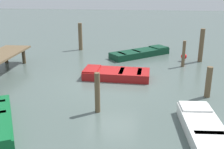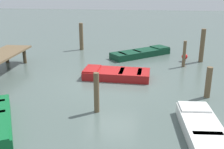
{
  "view_description": "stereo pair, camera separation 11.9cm",
  "coord_description": "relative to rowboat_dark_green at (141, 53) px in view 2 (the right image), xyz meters",
  "views": [
    {
      "loc": [
        -12.19,
        -1.6,
        4.44
      ],
      "look_at": [
        0.0,
        0.0,
        0.35
      ],
      "focal_mm": 43.24,
      "sensor_mm": 36.0,
      "label": 1
    },
    {
      "loc": [
        -12.17,
        -1.72,
        4.44
      ],
      "look_at": [
        0.0,
        0.0,
        0.35
      ],
      "focal_mm": 43.24,
      "sensor_mm": 36.0,
      "label": 2
    }
  ],
  "objects": [
    {
      "name": "ground_plane",
      "position": [
        -5.1,
        1.21,
        -0.22
      ],
      "size": [
        80.0,
        80.0,
        0.0
      ],
      "primitive_type": "plane",
      "color": "#4C5B56"
    },
    {
      "name": "rowboat_dark_green",
      "position": [
        0.0,
        0.0,
        0.0
      ],
      "size": [
        3.56,
        3.91,
        0.46
      ],
      "rotation": [
        0.0,
        0.0,
        5.42
      ],
      "color": "#0C3823",
      "rests_on": "ground_plane"
    },
    {
      "name": "rowboat_red",
      "position": [
        -4.56,
        1.08,
        0.0
      ],
      "size": [
        1.52,
        3.28,
        0.46
      ],
      "rotation": [
        0.0,
        0.0,
        1.55
      ],
      "color": "maroon",
      "rests_on": "ground_plane"
    },
    {
      "name": "rowboat_white",
      "position": [
        -9.84,
        -2.26,
        0.0
      ],
      "size": [
        3.72,
        1.4,
        0.46
      ],
      "rotation": [
        0.0,
        0.0,
        0.08
      ],
      "color": "silver",
      "rests_on": "ground_plane"
    },
    {
      "name": "mooring_piling_near_right",
      "position": [
        -8.44,
        1.3,
        0.54
      ],
      "size": [
        0.2,
        0.2,
        1.51
      ],
      "primitive_type": "cylinder",
      "color": "brown",
      "rests_on": "ground_plane"
    },
    {
      "name": "mooring_piling_near_left",
      "position": [
        -2.07,
        -2.48,
        0.53
      ],
      "size": [
        0.18,
        0.18,
        1.49
      ],
      "primitive_type": "cylinder",
      "color": "brown",
      "rests_on": "ground_plane"
    },
    {
      "name": "mooring_piling_center",
      "position": [
        -0.85,
        -3.64,
        0.78
      ],
      "size": [
        0.27,
        0.27,
        2.0
      ],
      "primitive_type": "cylinder",
      "color": "brown",
      "rests_on": "ground_plane"
    },
    {
      "name": "mooring_piling_mid_left",
      "position": [
        -6.46,
        -2.97,
        0.44
      ],
      "size": [
        0.24,
        0.24,
        1.3
      ],
      "primitive_type": "cylinder",
      "color": "brown",
      "rests_on": "ground_plane"
    },
    {
      "name": "mooring_piling_mid_right",
      "position": [
        1.29,
        4.33,
        0.74
      ],
      "size": [
        0.28,
        0.28,
        1.91
      ],
      "primitive_type": "cylinder",
      "color": "brown",
      "rests_on": "ground_plane"
    },
    {
      "name": "marker_buoy",
      "position": [
        -0.91,
        -2.67,
        0.07
      ],
      "size": [
        0.36,
        0.36,
        0.48
      ],
      "color": "#262626",
      "rests_on": "ground_plane"
    }
  ]
}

